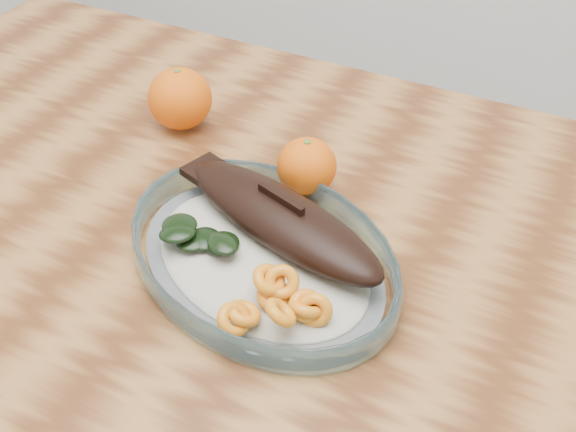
{
  "coord_description": "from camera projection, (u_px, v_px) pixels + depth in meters",
  "views": [
    {
      "loc": [
        0.32,
        -0.48,
        1.26
      ],
      "look_at": [
        0.06,
        0.04,
        0.77
      ],
      "focal_mm": 45.0,
      "sensor_mm": 36.0,
      "label": 1
    }
  ],
  "objects": [
    {
      "name": "dining_table",
      "position": [
        224.0,
        297.0,
        0.83
      ],
      "size": [
        1.2,
        0.8,
        0.75
      ],
      "color": "#582F15",
      "rests_on": "ground"
    },
    {
      "name": "plated_meal",
      "position": [
        262.0,
        250.0,
        0.72
      ],
      "size": [
        0.73,
        0.73,
        0.08
      ],
      "rotation": [
        0.0,
        0.0,
        -0.39
      ],
      "color": "white",
      "rests_on": "dining_table"
    },
    {
      "name": "orange_left",
      "position": [
        180.0,
        99.0,
        0.9
      ],
      "size": [
        0.08,
        0.08,
        0.08
      ],
      "primitive_type": "sphere",
      "color": "#E54A04",
      "rests_on": "dining_table"
    },
    {
      "name": "orange_right",
      "position": [
        307.0,
        166.0,
        0.8
      ],
      "size": [
        0.07,
        0.07,
        0.07
      ],
      "primitive_type": "sphere",
      "color": "#E54A04",
      "rests_on": "dining_table"
    }
  ]
}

